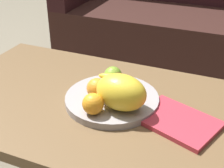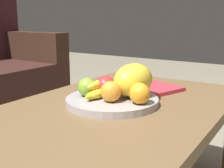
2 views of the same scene
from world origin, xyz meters
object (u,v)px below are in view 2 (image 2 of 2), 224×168
Objects in this scene: melon_large_front at (133,80)px; orange_left at (140,93)px; orange_front at (111,91)px; apple_left at (105,86)px; magazine at (150,90)px; apple_front at (87,87)px; banana_bunch at (101,90)px; coffee_table at (108,120)px; fruit_bowl at (112,101)px.

orange_left is (-0.07, -0.06, -0.03)m from melon_large_front.
orange_front is 0.08m from apple_left.
orange_front is 0.29× the size of magazine.
melon_large_front is at bearing -58.13° from apple_front.
orange_front reaches higher than banana_bunch.
magazine is (0.26, -0.07, -0.04)m from banana_bunch.
orange_front is 0.10m from orange_left.
orange_front is at bearing -132.59° from apple_left.
coffee_table is 0.12m from banana_bunch.
banana_bunch is at bearing -68.03° from apple_front.
orange_front reaches higher than apple_front.
melon_large_front reaches higher than apple_left.
magazine is at bearing -15.92° from banana_bunch.
orange_front reaches higher than orange_left.
apple_front is at bearing 128.65° from apple_left.
banana_bunch is at bearing 89.45° from orange_left.
orange_left is 0.16m from banana_bunch.
melon_large_front is (0.06, -0.06, 0.07)m from fruit_bowl.
banana_bunch is at bearing 109.30° from fruit_bowl.
fruit_bowl reaches higher than magazine.
apple_front is at bearing 121.87° from melon_large_front.
melon_large_front reaches higher than magazine.
melon_large_front is 2.35× the size of apple_left.
orange_left is (-0.02, -0.12, 0.05)m from fruit_bowl.
orange_front is 0.11m from apple_front.
melon_large_front is 0.10m from orange_left.
apple_left is at bearing -13.52° from banana_bunch.
fruit_bowl is at bearing -70.70° from banana_bunch.
orange_left is 1.04× the size of apple_front.
apple_front is (0.02, 0.11, 0.10)m from coffee_table.
coffee_table is 0.30m from magazine.
coffee_table is 3.56× the size of fruit_bowl.
orange_front is at bearing -96.83° from apple_front.
apple_left is (0.06, 0.06, 0.00)m from orange_front.
coffee_table is 16.49× the size of orange_front.
orange_front is 0.41× the size of banana_bunch.
magazine is at bearing -3.03° from coffee_table.
fruit_bowl is 4.70× the size of orange_left.
apple_front reaches higher than coffee_table.
magazine is at bearing -23.52° from apple_front.
banana_bunch reaches higher than fruit_bowl.
apple_front is at bearing 110.75° from fruit_bowl.
apple_left is at bearing 117.41° from melon_large_front.
orange_left is (0.03, -0.09, -0.00)m from orange_front.
apple_front is 0.07m from apple_left.
apple_front is (-0.03, 0.09, 0.05)m from fruit_bowl.
orange_front is (-0.10, 0.03, -0.02)m from melon_large_front.
fruit_bowl is at bearing 28.85° from orange_front.
melon_large_front is at bearing -62.59° from apple_left.
orange_front is at bearing -161.70° from magazine.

